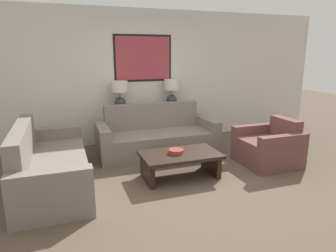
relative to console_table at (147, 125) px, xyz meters
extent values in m
plane|color=brown|center=(0.00, -2.18, -0.36)|extent=(20.00, 20.00, 0.00)
cube|color=beige|center=(0.00, 0.27, 0.96)|extent=(8.21, 0.10, 2.65)
cube|color=black|center=(0.00, 0.21, 1.34)|extent=(1.18, 0.01, 0.92)
cube|color=#9E3842|center=(0.00, 0.20, 1.34)|extent=(1.10, 0.02, 0.84)
cube|color=brown|center=(0.00, 0.00, 0.00)|extent=(1.48, 0.37, 0.73)
cylinder|color=#333338|center=(-0.54, 0.00, 0.38)|extent=(0.19, 0.19, 0.02)
sphere|color=#333338|center=(-0.54, 0.00, 0.50)|extent=(0.22, 0.22, 0.22)
cylinder|color=#8C7A51|center=(-0.54, 0.00, 0.66)|extent=(0.02, 0.02, 0.10)
cylinder|color=beige|center=(-0.54, 0.00, 0.81)|extent=(0.32, 0.32, 0.21)
cylinder|color=#333338|center=(0.54, 0.00, 0.38)|extent=(0.19, 0.19, 0.02)
sphere|color=#333338|center=(0.54, 0.00, 0.50)|extent=(0.22, 0.22, 0.22)
cylinder|color=#8C7A51|center=(0.54, 0.00, 0.66)|extent=(0.02, 0.02, 0.10)
cylinder|color=beige|center=(0.54, 0.00, 0.81)|extent=(0.32, 0.32, 0.21)
cube|color=slate|center=(0.00, -0.79, -0.16)|extent=(1.79, 0.71, 0.40)
cube|color=slate|center=(0.00, -0.35, 0.07)|extent=(1.79, 0.18, 0.88)
cube|color=slate|center=(-0.99, -0.70, -0.07)|extent=(0.18, 0.89, 0.59)
cube|color=slate|center=(0.99, -0.70, -0.07)|extent=(0.18, 0.89, 0.59)
cube|color=slate|center=(-1.69, -1.54, -0.16)|extent=(0.71, 1.79, 0.40)
cube|color=slate|center=(-2.14, -1.54, 0.07)|extent=(0.18, 1.79, 0.88)
cube|color=slate|center=(-1.78, -2.53, -0.07)|extent=(0.89, 0.18, 0.59)
cube|color=slate|center=(-1.78, -0.55, -0.07)|extent=(0.89, 0.18, 0.59)
cube|color=black|center=(-0.02, -1.87, -0.01)|extent=(1.14, 0.68, 0.05)
cube|color=black|center=(-0.53, -1.87, -0.20)|extent=(0.07, 0.54, 0.32)
cube|color=black|center=(0.49, -1.87, -0.20)|extent=(0.07, 0.54, 0.32)
cylinder|color=#93382D|center=(-0.08, -1.85, 0.04)|extent=(0.22, 0.22, 0.06)
cube|color=brown|center=(1.45, -1.83, -0.15)|extent=(0.68, 0.60, 0.43)
cube|color=brown|center=(1.88, -1.83, 0.01)|extent=(0.18, 0.60, 0.75)
cube|color=brown|center=(1.54, -1.47, -0.07)|extent=(0.86, 0.14, 0.59)
cube|color=brown|center=(1.54, -2.20, -0.07)|extent=(0.86, 0.14, 0.59)
camera|label=1|loc=(-1.59, -5.73, 1.44)|focal=32.00mm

